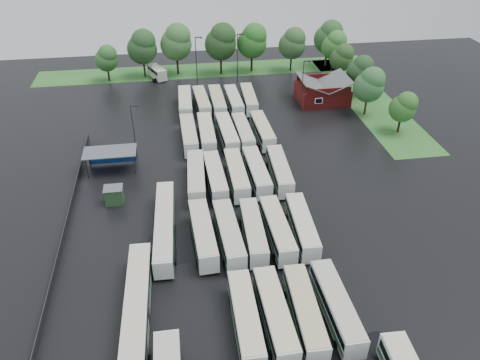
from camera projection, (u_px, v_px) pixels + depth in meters
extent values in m
plane|color=black|center=(239.00, 249.00, 59.41)|extent=(160.00, 160.00, 0.00)
cube|color=maroon|center=(322.00, 94.00, 96.85)|extent=(10.00, 8.00, 3.40)
cube|color=#4C4F51|center=(312.00, 82.00, 95.10)|extent=(5.07, 8.60, 2.19)
cube|color=#4C4F51|center=(335.00, 81.00, 95.73)|extent=(5.07, 8.60, 2.19)
cube|color=maroon|center=(329.00, 91.00, 92.34)|extent=(9.00, 0.20, 1.20)
cube|color=silver|center=(319.00, 101.00, 93.09)|extent=(1.60, 0.12, 1.20)
cylinder|color=#2D2D30|center=(87.00, 169.00, 72.34)|extent=(0.16, 0.16, 3.40)
cylinder|color=#2D2D30|center=(134.00, 165.00, 73.26)|extent=(0.16, 0.16, 3.40)
cylinder|color=#2D2D30|center=(89.00, 158.00, 74.99)|extent=(0.16, 0.16, 3.40)
cylinder|color=#2D2D30|center=(135.00, 155.00, 75.90)|extent=(0.16, 0.16, 3.40)
cube|color=#4C4F51|center=(110.00, 152.00, 73.13)|extent=(8.20, 4.20, 0.15)
cube|color=navy|center=(112.00, 156.00, 75.75)|extent=(7.60, 0.08, 2.60)
cube|color=#214622|center=(114.00, 196.00, 67.07)|extent=(2.50, 2.00, 2.50)
cube|color=#4C4F51|center=(113.00, 188.00, 66.35)|extent=(2.70, 2.20, 0.12)
cube|color=#2D6A27|center=(207.00, 70.00, 113.15)|extent=(80.00, 10.00, 0.01)
cube|color=#2D6A27|center=(367.00, 98.00, 99.05)|extent=(10.00, 50.00, 0.01)
cube|color=#2D2D30|center=(67.00, 223.00, 62.87)|extent=(0.10, 50.00, 1.20)
cube|color=silver|center=(246.00, 319.00, 47.96)|extent=(2.49, 11.42, 2.61)
cube|color=black|center=(246.00, 315.00, 47.68)|extent=(2.54, 10.97, 0.84)
cube|color=#235130|center=(245.00, 322.00, 48.28)|extent=(2.54, 11.20, 0.57)
cube|color=beige|center=(246.00, 310.00, 47.22)|extent=(2.39, 11.08, 0.11)
cylinder|color=black|center=(251.00, 357.00, 45.67)|extent=(2.42, 0.91, 0.91)
cylinder|color=black|center=(240.00, 301.00, 51.69)|extent=(2.42, 0.91, 0.91)
cube|color=silver|center=(275.00, 315.00, 48.33)|extent=(2.61, 11.60, 2.65)
cube|color=black|center=(275.00, 311.00, 48.04)|extent=(2.66, 11.14, 0.85)
cube|color=#185426|center=(275.00, 319.00, 48.65)|extent=(2.65, 11.37, 0.58)
cube|color=beige|center=(276.00, 306.00, 47.58)|extent=(2.50, 11.25, 0.12)
cylinder|color=black|center=(282.00, 353.00, 46.01)|extent=(2.46, 0.93, 0.93)
cylinder|color=black|center=(267.00, 297.00, 52.11)|extent=(2.46, 0.93, 0.93)
cube|color=silver|center=(305.00, 312.00, 48.66)|extent=(2.82, 11.55, 2.63)
cube|color=black|center=(305.00, 309.00, 48.37)|extent=(2.86, 11.10, 0.84)
cube|color=#184E27|center=(304.00, 316.00, 48.97)|extent=(2.86, 11.33, 0.58)
cube|color=tan|center=(306.00, 303.00, 47.91)|extent=(2.71, 11.21, 0.11)
cylinder|color=black|center=(314.00, 350.00, 46.35)|extent=(2.44, 0.92, 0.92)
cylinder|color=black|center=(295.00, 295.00, 52.41)|extent=(2.44, 0.92, 0.92)
cube|color=silver|center=(336.00, 306.00, 49.29)|extent=(2.57, 11.54, 2.64)
cube|color=black|center=(337.00, 303.00, 49.00)|extent=(2.62, 11.08, 0.84)
cube|color=#295436|center=(336.00, 310.00, 49.61)|extent=(2.61, 11.31, 0.58)
cube|color=#B6AF9A|center=(338.00, 297.00, 48.54)|extent=(2.47, 11.19, 0.12)
cylinder|color=black|center=(347.00, 343.00, 46.97)|extent=(2.44, 0.92, 0.92)
cylinder|color=black|center=(325.00, 290.00, 53.05)|extent=(2.44, 0.92, 0.92)
cube|color=silver|center=(203.00, 234.00, 59.12)|extent=(2.94, 11.74, 2.67)
cube|color=black|center=(203.00, 231.00, 58.83)|extent=(2.98, 11.27, 0.85)
cube|color=#1D5229|center=(203.00, 238.00, 59.44)|extent=(2.98, 11.51, 0.59)
cube|color=#BFB59D|center=(202.00, 226.00, 58.36)|extent=(2.83, 11.38, 0.12)
cylinder|color=black|center=(206.00, 262.00, 56.78)|extent=(2.47, 0.93, 0.93)
cylinder|color=black|center=(201.00, 224.00, 62.93)|extent=(2.47, 0.93, 0.93)
cube|color=silver|center=(229.00, 234.00, 59.12)|extent=(2.92, 11.67, 2.65)
cube|color=black|center=(229.00, 231.00, 58.83)|extent=(2.95, 11.21, 0.85)
cube|color=#1C4C2A|center=(229.00, 238.00, 59.44)|extent=(2.95, 11.44, 0.58)
cube|color=#B2AE99|center=(229.00, 226.00, 58.36)|extent=(2.81, 11.32, 0.12)
cylinder|color=black|center=(233.00, 262.00, 56.79)|extent=(2.46, 0.93, 0.93)
cylinder|color=black|center=(225.00, 224.00, 62.90)|extent=(2.46, 0.93, 0.93)
cube|color=silver|center=(253.00, 231.00, 59.66)|extent=(2.72, 11.25, 2.56)
cube|color=black|center=(253.00, 228.00, 59.38)|extent=(2.76, 10.80, 0.82)
cube|color=#184827|center=(253.00, 235.00, 59.97)|extent=(2.76, 11.02, 0.56)
cube|color=#B5AD97|center=(253.00, 223.00, 58.94)|extent=(2.62, 10.91, 0.11)
cylinder|color=black|center=(258.00, 258.00, 57.42)|extent=(2.37, 0.89, 0.89)
cylinder|color=black|center=(248.00, 222.00, 63.32)|extent=(2.37, 0.89, 0.89)
cube|color=silver|center=(277.00, 229.00, 59.94)|extent=(2.61, 11.48, 2.62)
cube|color=black|center=(277.00, 226.00, 59.65)|extent=(2.65, 11.02, 0.84)
cube|color=#184525|center=(277.00, 233.00, 60.26)|extent=(2.65, 11.25, 0.58)
cube|color=beige|center=(278.00, 221.00, 59.20)|extent=(2.50, 11.14, 0.11)
cylinder|color=black|center=(283.00, 256.00, 57.64)|extent=(2.43, 0.91, 0.91)
cylinder|color=black|center=(271.00, 220.00, 63.68)|extent=(2.43, 0.91, 0.91)
cube|color=silver|center=(302.00, 226.00, 60.52)|extent=(2.94, 11.47, 2.60)
cube|color=black|center=(302.00, 223.00, 60.23)|extent=(2.97, 11.01, 0.83)
cube|color=#214C2D|center=(302.00, 230.00, 60.84)|extent=(2.97, 11.24, 0.57)
cube|color=beige|center=(303.00, 218.00, 59.78)|extent=(2.82, 11.12, 0.11)
cylinder|color=black|center=(309.00, 252.00, 58.24)|extent=(2.41, 0.91, 0.91)
cylinder|color=black|center=(294.00, 217.00, 64.24)|extent=(2.41, 0.91, 0.91)
cube|color=silver|center=(196.00, 177.00, 70.12)|extent=(3.06, 11.94, 2.71)
cube|color=black|center=(196.00, 174.00, 69.83)|extent=(3.09, 11.47, 0.87)
cube|color=#24542F|center=(196.00, 180.00, 70.45)|extent=(3.09, 11.71, 0.60)
cube|color=#B9B39E|center=(196.00, 169.00, 69.35)|extent=(2.94, 11.58, 0.12)
cylinder|color=black|center=(199.00, 199.00, 67.74)|extent=(2.51, 0.95, 0.95)
cylinder|color=black|center=(195.00, 171.00, 73.99)|extent=(2.51, 0.95, 0.95)
cube|color=silver|center=(215.00, 177.00, 70.24)|extent=(2.73, 11.50, 2.62)
cube|color=black|center=(215.00, 174.00, 69.95)|extent=(2.77, 11.04, 0.84)
cube|color=#2B5839|center=(215.00, 180.00, 70.56)|extent=(2.77, 11.27, 0.58)
cube|color=beige|center=(215.00, 169.00, 69.50)|extent=(2.63, 11.15, 0.11)
cylinder|color=black|center=(218.00, 198.00, 67.94)|extent=(2.43, 0.91, 0.91)
cylinder|color=black|center=(213.00, 172.00, 73.98)|extent=(2.43, 0.91, 0.91)
cube|color=silver|center=(237.00, 175.00, 70.74)|extent=(2.46, 11.65, 2.67)
cube|color=black|center=(237.00, 172.00, 70.45)|extent=(2.52, 11.19, 0.85)
cube|color=#1C4A27|center=(237.00, 178.00, 71.06)|extent=(2.51, 11.42, 0.59)
cube|color=beige|center=(237.00, 167.00, 69.98)|extent=(2.36, 11.30, 0.12)
cylinder|color=black|center=(240.00, 196.00, 68.40)|extent=(2.47, 0.93, 0.93)
cylinder|color=black|center=(233.00, 169.00, 74.55)|extent=(2.47, 0.93, 0.93)
cube|color=silver|center=(257.00, 172.00, 71.41)|extent=(2.68, 11.64, 2.65)
cube|color=black|center=(257.00, 169.00, 71.12)|extent=(2.73, 11.17, 0.85)
cube|color=#215132|center=(257.00, 175.00, 71.73)|extent=(2.72, 11.40, 0.58)
cube|color=beige|center=(257.00, 164.00, 70.65)|extent=(2.57, 11.29, 0.12)
cylinder|color=black|center=(261.00, 193.00, 69.08)|extent=(2.46, 0.93, 0.93)
cylinder|color=black|center=(252.00, 167.00, 75.20)|extent=(2.46, 0.93, 0.93)
cube|color=silver|center=(280.00, 171.00, 71.73)|extent=(2.94, 11.62, 2.64)
cube|color=black|center=(280.00, 168.00, 71.44)|extent=(2.98, 11.16, 0.84)
cube|color=#285838|center=(279.00, 174.00, 72.05)|extent=(2.98, 11.39, 0.58)
cube|color=#BCB5A5|center=(280.00, 163.00, 70.98)|extent=(2.83, 11.27, 0.12)
cylinder|color=black|center=(285.00, 191.00, 69.41)|extent=(2.45, 0.92, 0.92)
cylinder|color=black|center=(274.00, 166.00, 75.50)|extent=(2.45, 0.92, 0.92)
cube|color=silver|center=(189.00, 135.00, 81.45)|extent=(2.62, 11.68, 2.67)
cube|color=black|center=(189.00, 132.00, 81.16)|extent=(2.67, 11.22, 0.85)
cube|color=#205531|center=(189.00, 138.00, 81.78)|extent=(2.66, 11.45, 0.59)
cube|color=#BEB391|center=(188.00, 128.00, 80.69)|extent=(2.51, 11.33, 0.12)
cylinder|color=black|center=(191.00, 152.00, 79.11)|extent=(2.47, 0.93, 0.93)
cylinder|color=black|center=(188.00, 132.00, 85.26)|extent=(2.47, 0.93, 0.93)
cube|color=silver|center=(207.00, 134.00, 81.81)|extent=(2.56, 11.84, 2.71)
cube|color=black|center=(206.00, 131.00, 81.51)|extent=(2.61, 11.37, 0.87)
cube|color=#255234|center=(207.00, 137.00, 82.14)|extent=(2.61, 11.60, 0.60)
cube|color=beige|center=(206.00, 126.00, 81.04)|extent=(2.46, 11.48, 0.12)
cylinder|color=black|center=(209.00, 151.00, 79.44)|extent=(2.51, 0.95, 0.95)
cylinder|color=black|center=(205.00, 131.00, 85.68)|extent=(2.51, 0.95, 0.95)
cube|color=silver|center=(227.00, 133.00, 81.89)|extent=(2.93, 11.87, 2.70)
cube|color=black|center=(227.00, 131.00, 81.59)|extent=(2.97, 11.40, 0.86)
cube|color=#235331|center=(227.00, 136.00, 82.22)|extent=(2.97, 11.64, 0.59)
cube|color=beige|center=(227.00, 126.00, 81.12)|extent=(2.82, 11.51, 0.12)
cylinder|color=black|center=(230.00, 151.00, 79.52)|extent=(2.50, 0.94, 0.94)
cylinder|color=black|center=(224.00, 130.00, 85.74)|extent=(2.50, 0.94, 0.94)
cube|color=silver|center=(243.00, 133.00, 82.31)|extent=(2.59, 11.25, 2.57)
cube|color=black|center=(243.00, 130.00, 82.03)|extent=(2.63, 10.80, 0.82)
cube|color=#174928|center=(243.00, 136.00, 82.63)|extent=(2.63, 11.03, 0.56)
cube|color=#B7B2A1|center=(243.00, 126.00, 81.58)|extent=(2.49, 10.91, 0.11)
cylinder|color=black|center=(246.00, 149.00, 80.06)|extent=(2.38, 0.90, 0.90)
cylinder|color=black|center=(240.00, 130.00, 85.98)|extent=(2.38, 0.90, 0.90)
cube|color=silver|center=(262.00, 131.00, 82.92)|extent=(2.61, 11.41, 2.60)
cube|color=black|center=(262.00, 128.00, 82.64)|extent=(2.66, 10.95, 0.83)
cube|color=#254B2F|center=(262.00, 133.00, 83.24)|extent=(2.65, 11.18, 0.57)
cube|color=#C4B78B|center=(263.00, 124.00, 82.18)|extent=(2.51, 11.07, 0.11)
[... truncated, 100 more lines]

